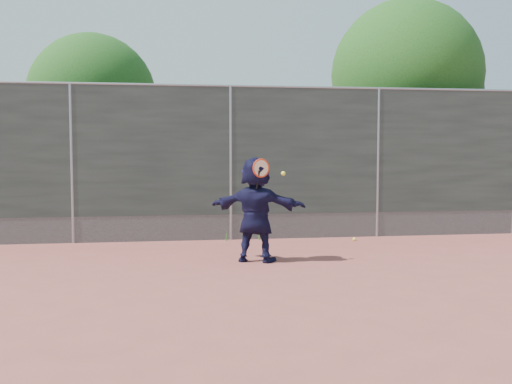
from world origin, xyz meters
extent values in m
plane|color=#9E4C42|center=(0.00, 0.00, 0.00)|extent=(80.00, 80.00, 0.00)
imported|color=black|center=(0.17, 1.21, 0.82)|extent=(1.60, 1.02, 1.65)
sphere|color=#F6F636|center=(2.35, 2.97, 0.03)|extent=(0.07, 0.07, 0.07)
cube|color=#38423D|center=(0.00, 3.50, 1.75)|extent=(20.00, 0.04, 2.50)
cube|color=slate|center=(0.00, 3.50, 0.25)|extent=(20.00, 0.03, 0.50)
cylinder|color=gray|center=(0.00, 3.50, 3.00)|extent=(20.00, 0.05, 0.05)
cylinder|color=gray|center=(-3.00, 3.50, 1.50)|extent=(0.06, 0.06, 3.00)
cylinder|color=gray|center=(0.00, 3.50, 1.50)|extent=(0.06, 0.06, 3.00)
cylinder|color=gray|center=(3.00, 3.50, 1.50)|extent=(0.06, 0.06, 3.00)
torus|color=red|center=(0.22, 1.01, 1.48)|extent=(0.28, 0.13, 0.29)
cylinder|color=beige|center=(0.22, 1.01, 1.48)|extent=(0.24, 0.10, 0.25)
cylinder|color=black|center=(0.17, 1.03, 1.28)|extent=(0.07, 0.13, 0.33)
sphere|color=#F6F636|center=(0.58, 1.08, 1.39)|extent=(0.07, 0.07, 0.07)
cylinder|color=#382314|center=(4.50, 5.70, 1.30)|extent=(0.28, 0.28, 2.60)
sphere|color=#23561C|center=(4.50, 5.70, 3.59)|extent=(3.60, 3.60, 3.60)
sphere|color=#23561C|center=(5.22, 5.90, 3.23)|extent=(2.52, 2.52, 2.52)
cylinder|color=#382314|center=(-3.00, 6.50, 1.10)|extent=(0.28, 0.28, 2.20)
sphere|color=#23561C|center=(-3.00, 6.50, 3.03)|extent=(3.00, 3.00, 3.00)
sphere|color=#23561C|center=(-2.40, 6.70, 2.73)|extent=(2.10, 2.10, 2.10)
cone|color=#387226|center=(0.25, 3.38, 0.13)|extent=(0.03, 0.03, 0.26)
cone|color=#387226|center=(0.55, 3.40, 0.15)|extent=(0.03, 0.03, 0.30)
cone|color=#387226|center=(-0.10, 3.36, 0.11)|extent=(0.03, 0.03, 0.22)
camera|label=1|loc=(-1.11, -7.59, 1.72)|focal=40.00mm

